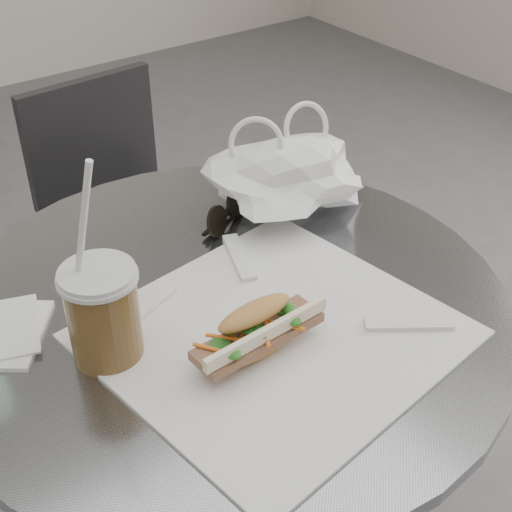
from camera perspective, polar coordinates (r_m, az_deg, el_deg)
cafe_table at (r=1.15m, az=-2.04°, el=-14.16°), size 0.76×0.76×0.74m
chair_far at (r=1.71m, az=-9.38°, el=-0.90°), size 0.40×0.42×0.76m
sandwich_paper at (r=0.90m, az=1.49°, el=-6.27°), size 0.45×0.43×0.00m
banh_mi at (r=0.85m, az=0.07°, el=-6.04°), size 0.21×0.09×0.07m
iced_coffee at (r=0.85m, az=-12.16°, el=-4.44°), size 0.09×0.09×0.27m
sunglasses at (r=1.09m, az=-2.47°, el=3.38°), size 0.11×0.07×0.05m
plastic_bag at (r=1.11m, az=2.69°, el=6.25°), size 0.29×0.26×0.12m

